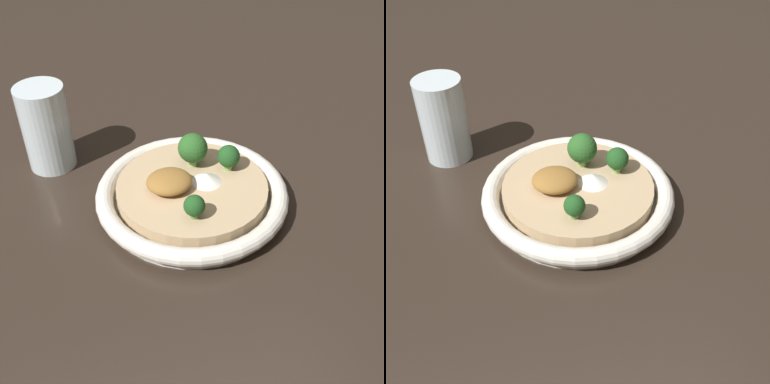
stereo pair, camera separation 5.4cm
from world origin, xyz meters
TOP-DOWN VIEW (x-y plane):
  - ground_plane at (0.00, 0.00)m, footprint 6.00×6.00m
  - risotto_bowl at (0.00, 0.00)m, footprint 0.26×0.26m
  - cheese_sprinkle at (0.02, -0.00)m, footprint 0.04×0.04m
  - crispy_onion_garnish at (-0.03, 0.00)m, footprint 0.06×0.05m
  - broccoli_back_right at (0.01, 0.04)m, footprint 0.04×0.04m
  - broccoli_right at (0.06, 0.02)m, footprint 0.03×0.03m
  - broccoli_front_left at (-0.02, -0.06)m, footprint 0.03×0.03m
  - drinking_glass at (-0.18, 0.15)m, footprint 0.07×0.07m

SIDE VIEW (x-z plane):
  - ground_plane at x=0.00m, z-range 0.00..0.00m
  - risotto_bowl at x=0.00m, z-range 0.00..0.04m
  - cheese_sprinkle at x=0.02m, z-range 0.04..0.05m
  - crispy_onion_garnish at x=-0.03m, z-range 0.04..0.06m
  - broccoli_front_left at x=-0.02m, z-range 0.04..0.07m
  - broccoli_right at x=0.06m, z-range 0.04..0.08m
  - drinking_glass at x=-0.18m, z-range 0.00..0.13m
  - broccoli_back_right at x=0.01m, z-range 0.04..0.09m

